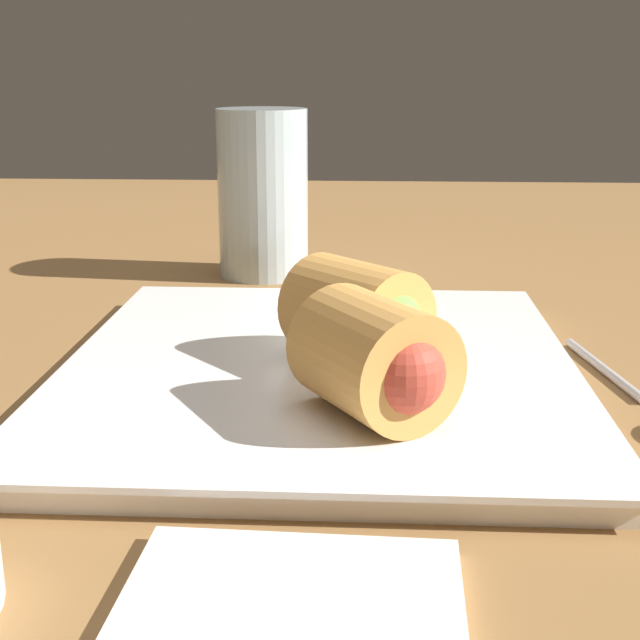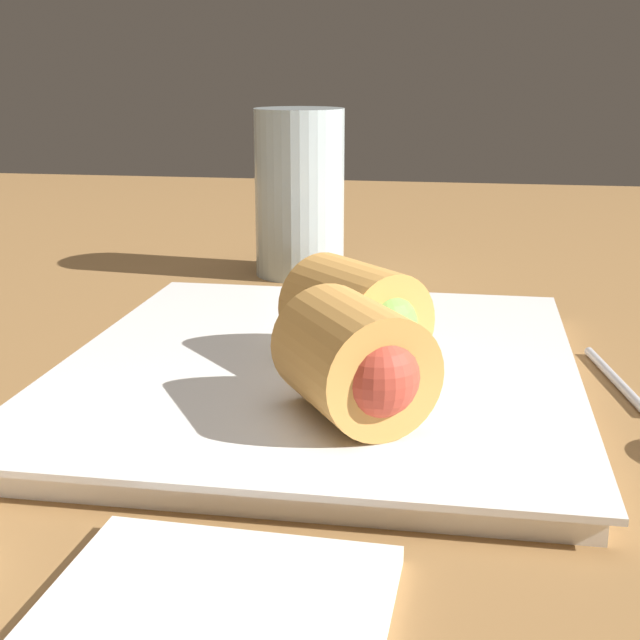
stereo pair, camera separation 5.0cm
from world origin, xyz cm
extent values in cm
cube|color=olive|center=(0.00, 0.00, 1.00)|extent=(180.00, 140.00, 2.00)
cube|color=white|center=(2.94, -0.54, 2.60)|extent=(29.63, 25.80, 1.20)
cube|color=white|center=(2.94, -0.54, 3.35)|extent=(30.81, 26.83, 0.30)
cylinder|color=#D19347|center=(-4.80, -3.32, 6.21)|extent=(8.27, 7.98, 5.41)
sphere|color=#B23D2D|center=(-6.79, -4.60, 6.21)|extent=(3.52, 3.52, 3.52)
cylinder|color=#D19347|center=(2.46, -2.44, 6.21)|extent=(8.33, 8.30, 5.41)
sphere|color=#6B9E47|center=(0.75, -4.07, 6.21)|extent=(3.52, 3.52, 3.52)
cylinder|color=#B2B2B7|center=(5.80, -16.27, 2.25)|extent=(9.81, 2.16, 0.50)
cylinder|color=silver|center=(28.83, 5.44, 8.66)|extent=(7.19, 7.19, 13.31)
camera|label=1|loc=(-42.06, -2.98, 18.66)|focal=50.00mm
camera|label=2|loc=(-41.51, -7.96, 18.66)|focal=50.00mm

